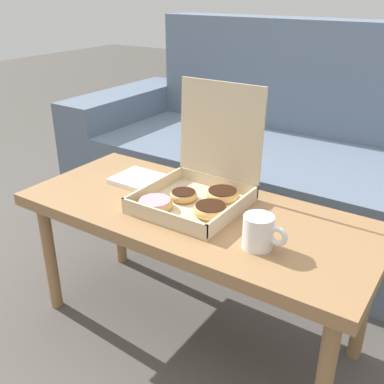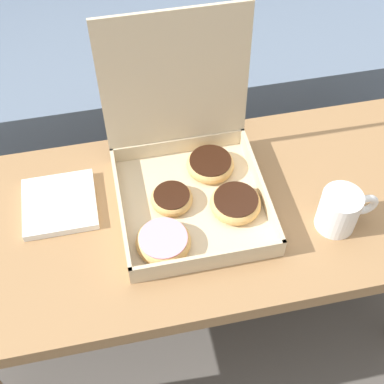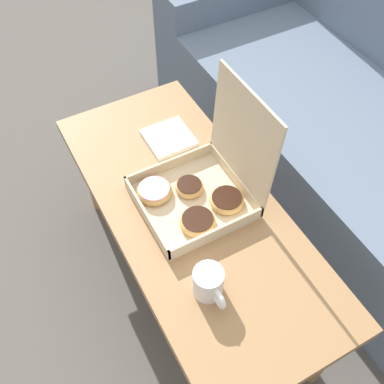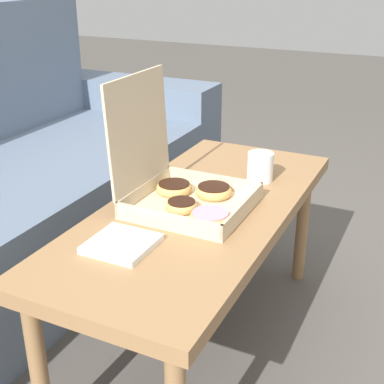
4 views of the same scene
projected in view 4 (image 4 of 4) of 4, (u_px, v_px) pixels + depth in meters
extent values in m
plane|color=#514C47|center=(182.00, 336.00, 1.74)|extent=(12.00, 12.00, 0.00)
cube|color=slate|center=(15.00, 235.00, 1.92)|extent=(1.79, 0.65, 0.43)
cube|color=slate|center=(136.00, 135.00, 2.77)|extent=(0.24, 0.85, 0.58)
cube|color=#997047|center=(199.00, 213.00, 1.54)|extent=(1.14, 0.49, 0.04)
cylinder|color=#997047|center=(302.00, 226.00, 1.98)|extent=(0.04, 0.04, 0.44)
cylinder|color=#997047|center=(39.00, 371.00, 1.28)|extent=(0.04, 0.04, 0.44)
cylinder|color=#997047|center=(211.00, 208.00, 2.13)|extent=(0.04, 0.04, 0.44)
cube|color=beige|center=(192.00, 207.00, 1.52)|extent=(0.31, 0.32, 0.01)
cube|color=beige|center=(243.00, 209.00, 1.44)|extent=(0.31, 0.01, 0.04)
cube|color=beige|center=(145.00, 190.00, 1.57)|extent=(0.31, 0.01, 0.04)
cube|color=beige|center=(167.00, 220.00, 1.38)|extent=(0.01, 0.32, 0.04)
cube|color=beige|center=(213.00, 181.00, 1.63)|extent=(0.01, 0.32, 0.04)
cube|color=beige|center=(139.00, 130.00, 1.50)|extent=(0.31, 0.02, 0.32)
torus|color=tan|center=(182.00, 206.00, 1.48)|extent=(0.09, 0.09, 0.03)
cylinder|color=black|center=(181.00, 203.00, 1.48)|extent=(0.08, 0.08, 0.01)
torus|color=tan|center=(214.00, 191.00, 1.57)|extent=(0.11, 0.11, 0.03)
cylinder|color=black|center=(214.00, 188.00, 1.56)|extent=(0.09, 0.09, 0.01)
torus|color=tan|center=(210.00, 218.00, 1.41)|extent=(0.11, 0.11, 0.03)
cylinder|color=pink|center=(210.00, 215.00, 1.40)|extent=(0.10, 0.10, 0.01)
torus|color=tan|center=(174.00, 188.00, 1.59)|extent=(0.11, 0.11, 0.03)
cylinder|color=black|center=(174.00, 185.00, 1.59)|extent=(0.09, 0.09, 0.01)
cylinder|color=white|center=(260.00, 167.00, 1.69)|extent=(0.08, 0.08, 0.09)
torus|color=white|center=(266.00, 160.00, 1.73)|extent=(0.06, 0.01, 0.06)
cube|color=white|center=(122.00, 244.00, 1.31)|extent=(0.15, 0.15, 0.02)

